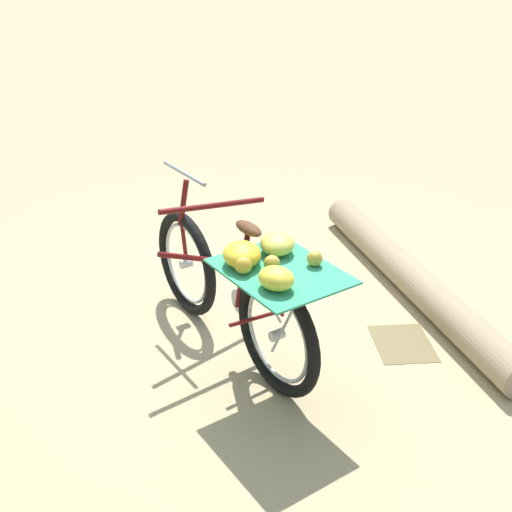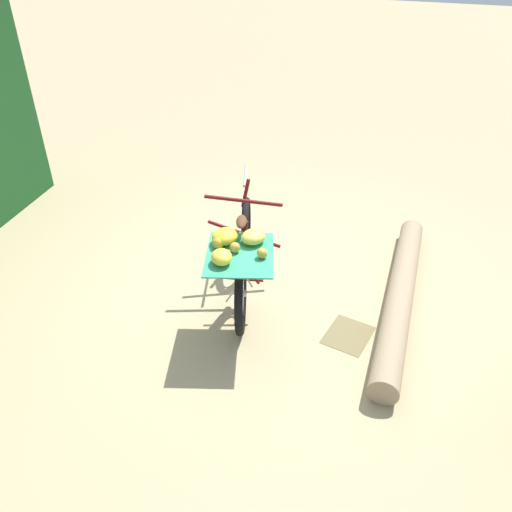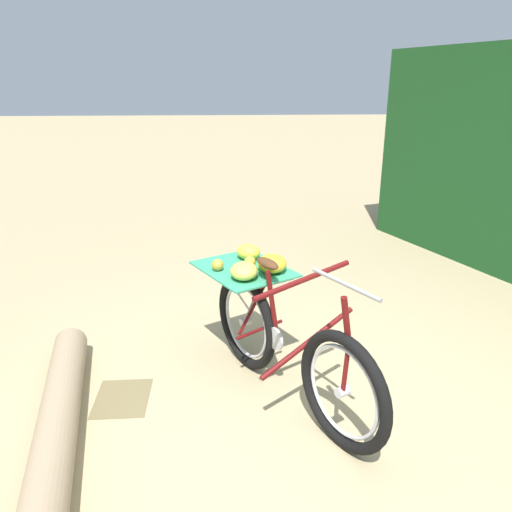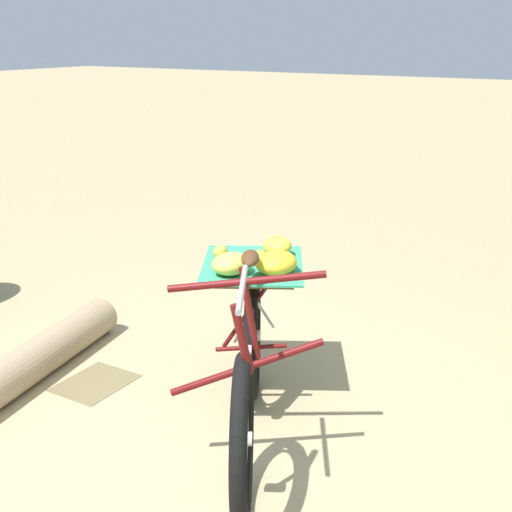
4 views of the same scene
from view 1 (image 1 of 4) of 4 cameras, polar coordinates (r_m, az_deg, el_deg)
ground_plane at (r=4.33m, az=-2.13°, el=-6.13°), size 60.00×60.00×0.00m
bicycle at (r=3.79m, az=-1.87°, el=-2.81°), size 1.70×1.14×1.03m
fallen_log at (r=4.79m, az=13.64°, el=-1.81°), size 2.59×0.74×0.24m
leaf_litter_patch at (r=4.24m, az=13.01°, el=-7.62°), size 0.44×0.36×0.01m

